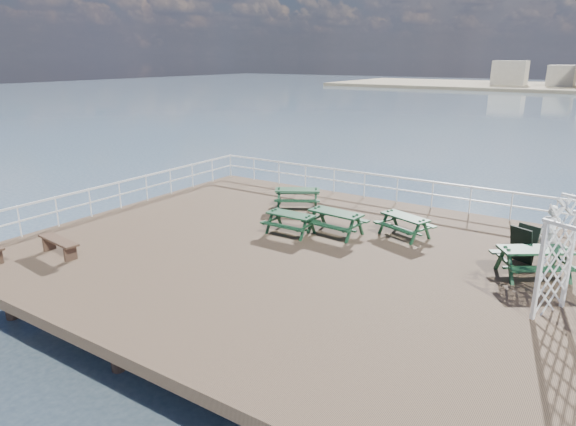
# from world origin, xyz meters

# --- Properties ---
(ground) EXTENTS (18.00, 14.00, 0.30)m
(ground) POSITION_xyz_m (0.00, 0.00, -0.15)
(ground) COLOR brown
(ground) RESTS_ON ground
(railing) EXTENTS (17.77, 13.76, 1.10)m
(railing) POSITION_xyz_m (-0.07, 2.57, 0.87)
(railing) COLOR white
(railing) RESTS_ON ground
(picnic_table_a) EXTENTS (2.24, 2.12, 0.86)m
(picnic_table_a) POSITION_xyz_m (-3.02, 3.95, 0.55)
(picnic_table_a) COLOR #14371C
(picnic_table_a) RESTS_ON ground
(picnic_table_b) EXTENTS (2.01, 1.81, 0.80)m
(picnic_table_b) POSITION_xyz_m (1.81, 3.04, 0.51)
(picnic_table_b) COLOR #14371C
(picnic_table_b) RESTS_ON ground
(picnic_table_c) EXTENTS (2.42, 2.33, 0.92)m
(picnic_table_c) POSITION_xyz_m (5.97, 1.84, 0.59)
(picnic_table_c) COLOR #14371C
(picnic_table_c) RESTS_ON ground
(picnic_table_d) EXTENTS (1.95, 1.63, 0.89)m
(picnic_table_d) POSITION_xyz_m (-0.23, 1.96, 0.57)
(picnic_table_d) COLOR #14371C
(picnic_table_d) RESTS_ON ground
(picnic_table_e) EXTENTS (1.64, 1.32, 0.80)m
(picnic_table_e) POSITION_xyz_m (-1.53, 1.16, 0.51)
(picnic_table_e) COLOR #14371C
(picnic_table_e) RESTS_ON ground
(flat_bench_near) EXTENTS (1.79, 0.62, 0.50)m
(flat_bench_near) POSITION_xyz_m (-6.30, -4.37, 0.38)
(flat_bench_near) COLOR brown
(flat_bench_near) RESTS_ON ground
(sandwich_board) EXTENTS (0.81, 0.72, 1.10)m
(sandwich_board) POSITION_xyz_m (5.52, 2.81, 0.54)
(sandwich_board) COLOR black
(sandwich_board) RESTS_ON ground
(person) EXTENTS (0.63, 0.43, 1.70)m
(person) POSITION_xyz_m (6.14, 3.22, 0.85)
(person) COLOR white
(person) RESTS_ON ground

